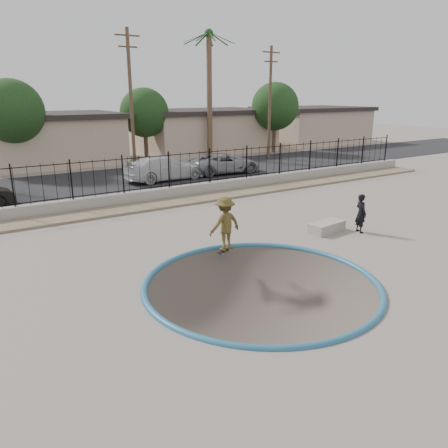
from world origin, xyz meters
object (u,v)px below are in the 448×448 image
videographer (361,213)px  car_d (225,163)px  concrete_ledge (327,227)px  car_c (164,168)px  skater (225,226)px  skateboard (225,251)px

videographer → car_d: bearing=3.8°
concrete_ledge → car_c: size_ratio=0.30×
concrete_ledge → car_d: size_ratio=0.32×
concrete_ledge → car_c: (-0.89, 13.38, 0.60)m
concrete_ledge → skater: bearing=177.2°
videographer → skater: bearing=94.8°
videographer → car_d: videographer is taller
skater → car_d: 15.65m
skater → car_c: skater is taller
videographer → concrete_ledge: bearing=69.2°
skateboard → car_c: car_c is taller
videographer → car_d: 14.39m
skateboard → videographer: size_ratio=0.46×
skateboard → concrete_ledge: (4.76, -0.23, 0.15)m
skateboard → car_c: 13.73m
concrete_ledge → skateboard: bearing=177.2°
concrete_ledge → car_d: car_d is taller
skater → videographer: skater is taller
videographer → concrete_ledge: 1.44m
videographer → skateboard: bearing=94.8°
skater → concrete_ledge: (4.76, -0.23, -0.75)m
skateboard → car_d: car_d is taller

